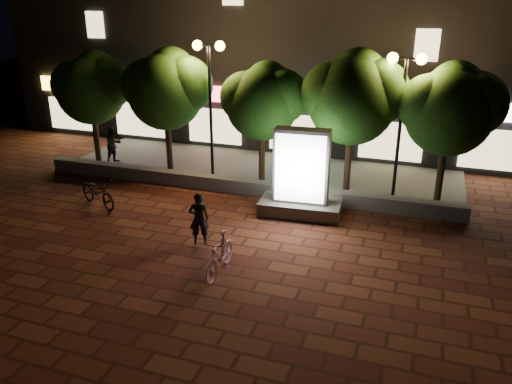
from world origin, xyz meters
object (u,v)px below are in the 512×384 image
at_px(tree_far_left, 92,86).
at_px(tree_left, 167,87).
at_px(tree_right, 354,95).
at_px(scooter_pink, 220,255).
at_px(ad_kiosk, 301,181).
at_px(pedestrian, 114,145).
at_px(tree_mid, 264,99).
at_px(rider, 199,219).
at_px(tree_far_right, 451,107).
at_px(street_lamp_left, 209,75).
at_px(street_lamp_right, 404,89).
at_px(scooter_parked, 98,192).

bearing_deg(tree_far_left, tree_left, 0.00).
bearing_deg(tree_left, tree_right, 0.00).
bearing_deg(tree_left, scooter_pink, -54.07).
distance_m(ad_kiosk, scooter_pink, 4.63).
bearing_deg(ad_kiosk, pedestrian, 163.86).
xyz_separation_m(tree_mid, pedestrian, (-6.70, -0.08, -2.36)).
xyz_separation_m(tree_right, rider, (-3.37, -5.72, -2.78)).
relative_size(tree_mid, tree_far_right, 0.95).
height_order(tree_mid, street_lamp_left, street_lamp_left).
height_order(tree_far_left, tree_right, tree_right).
distance_m(street_lamp_right, scooter_parked, 10.86).
distance_m(scooter_pink, pedestrian, 10.56).
height_order(street_lamp_left, ad_kiosk, street_lamp_left).
relative_size(tree_far_right, scooter_parked, 2.47).
relative_size(tree_left, tree_far_right, 1.03).
distance_m(scooter_parked, pedestrian, 4.71).
xyz_separation_m(tree_mid, street_lamp_left, (-2.05, -0.26, 0.81)).
bearing_deg(street_lamp_right, street_lamp_left, 180.00).
bearing_deg(tree_far_right, pedestrian, -179.67).
xyz_separation_m(tree_right, pedestrian, (-10.00, -0.08, -2.71)).
height_order(tree_left, pedestrian, tree_left).
bearing_deg(tree_far_right, tree_left, 180.00).
bearing_deg(rider, tree_right, -143.34).
bearing_deg(scooter_parked, tree_far_right, -45.30).
relative_size(tree_left, pedestrian, 3.16).
distance_m(scooter_pink, scooter_parked, 6.40).
xyz_separation_m(street_lamp_right, ad_kiosk, (-2.80, -2.38, -2.73)).
height_order(tree_left, tree_far_right, tree_left).
bearing_deg(tree_far_left, street_lamp_right, -1.21).
bearing_deg(tree_far_left, pedestrian, -5.45).
xyz_separation_m(ad_kiosk, rider, (-2.22, -3.08, -0.37)).
relative_size(tree_mid, pedestrian, 2.91).
bearing_deg(pedestrian, tree_mid, -71.19).
relative_size(street_lamp_left, street_lamp_right, 1.04).
xyz_separation_m(tree_far_left, tree_mid, (7.50, -0.00, -0.08)).
distance_m(tree_far_left, rider, 9.71).
bearing_deg(pedestrian, tree_far_left, 102.71).
relative_size(street_lamp_right, scooter_pink, 2.77).
xyz_separation_m(tree_far_left, scooter_parked, (2.93, -4.26, -2.79)).
bearing_deg(street_lamp_right, scooter_pink, -118.91).
relative_size(tree_mid, street_lamp_left, 0.87).
distance_m(tree_mid, tree_far_right, 6.50).
relative_size(tree_far_left, street_lamp_left, 0.89).
xyz_separation_m(street_lamp_right, scooter_pink, (-3.79, -6.86, -3.35)).
distance_m(street_lamp_left, scooter_parked, 5.89).
distance_m(tree_right, rider, 7.20).
height_order(tree_far_right, rider, tree_far_right).
relative_size(tree_right, scooter_parked, 2.63).
relative_size(ad_kiosk, scooter_pink, 1.60).
height_order(street_lamp_right, rider, street_lamp_right).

